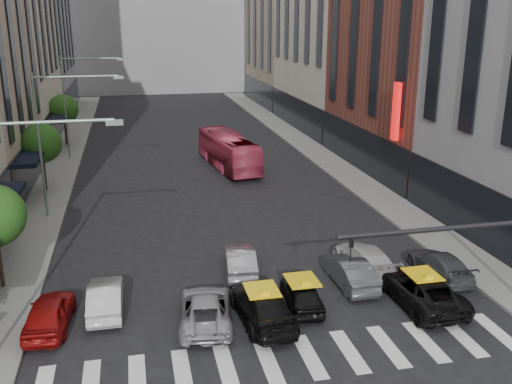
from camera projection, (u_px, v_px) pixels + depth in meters
ground at (306, 382)px, 20.01m from camera, size 160.00×160.00×0.00m
sidewalk_left at (57, 176)px, 45.60m from camera, size 3.00×96.00×0.15m
sidewalk_right at (329, 161)px, 50.37m from camera, size 3.00×96.00×0.15m
building_right_b at (415, 8)px, 44.91m from camera, size 8.00×18.00×26.00m
building_right_d at (286, 4)px, 80.07m from camera, size 8.00×18.00×28.00m
tree_mid at (41, 143)px, 40.76m from camera, size 2.88×2.88×4.95m
tree_far at (63, 109)px, 55.69m from camera, size 2.88×2.88×4.95m
streetlamp_near at (2, 207)px, 19.93m from camera, size 5.38×0.25×9.00m
streetlamp_mid at (54, 126)px, 34.86m from camera, size 5.38×0.25×9.00m
streetlamp_far at (75, 93)px, 49.79m from camera, size 5.38×0.25×9.00m
liberty_sign at (396, 112)px, 39.52m from camera, size 0.30×0.70×4.00m
car_red at (49, 313)px, 23.30m from camera, size 1.96×4.21×1.39m
car_white_front at (105, 297)px, 24.66m from camera, size 1.44×4.06×1.33m
car_silver at (205, 309)px, 23.75m from camera, size 2.69×4.88×1.29m
taxi_left at (262, 306)px, 23.85m from camera, size 2.43×5.10×1.44m
taxi_center at (302, 294)px, 25.06m from camera, size 1.79×3.82×1.26m
car_grey_mid at (350, 272)px, 27.11m from camera, size 1.48×4.16×1.36m
taxi_right at (421, 289)px, 25.27m from camera, size 2.47×5.20×1.43m
car_grey_curb at (440, 265)px, 28.03m from camera, size 1.81×4.32×1.25m
car_row2_left at (240, 260)px, 28.46m from camera, size 1.87×4.26×1.36m
car_row2_right at (365, 259)px, 28.53m from camera, size 2.06×4.85×1.39m
bus at (228, 151)px, 48.08m from camera, size 3.86×10.75×2.93m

